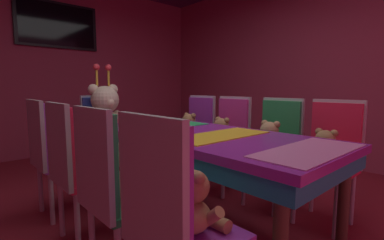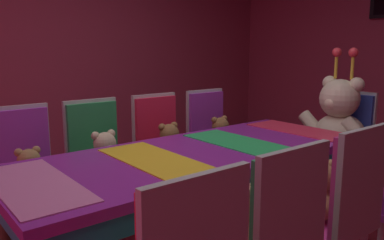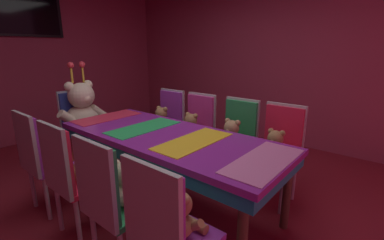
{
  "view_description": "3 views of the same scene",
  "coord_description": "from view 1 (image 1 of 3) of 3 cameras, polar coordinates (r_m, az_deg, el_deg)",
  "views": [
    {
      "loc": [
        -1.47,
        -1.64,
        1.08
      ],
      "look_at": [
        0.14,
        0.14,
        0.8
      ],
      "focal_mm": 26.12,
      "sensor_mm": 36.0,
      "label": 1
    },
    {
      "loc": [
        1.76,
        -1.46,
        1.34
      ],
      "look_at": [
        -0.15,
        0.06,
        0.9
      ],
      "focal_mm": 36.36,
      "sensor_mm": 36.0,
      "label": 2
    },
    {
      "loc": [
        -1.68,
        -1.7,
        1.52
      ],
      "look_at": [
        0.17,
        -0.16,
        0.87
      ],
      "focal_mm": 24.86,
      "sensor_mm": 36.0,
      "label": 3
    }
  ],
  "objects": [
    {
      "name": "teddy_right_3",
      "position": [
        3.26,
        -0.73,
        -1.86
      ],
      "size": [
        0.27,
        0.35,
        0.33
      ],
      "rotation": [
        0.0,
        0.0,
        3.14
      ],
      "color": "#9E7247",
      "rests_on": "chair_right_3"
    },
    {
      "name": "wall_back",
      "position": [
        5.07,
        -25.63,
        9.63
      ],
      "size": [
        5.2,
        0.12,
        2.8
      ],
      "primitive_type": "cube",
      "color": "#99334C",
      "rests_on": "ground_plane"
    },
    {
      "name": "chair_left_3",
      "position": [
        2.59,
        -27.38,
        -4.9
      ],
      "size": [
        0.42,
        0.41,
        0.98
      ],
      "color": "purple",
      "rests_on": "ground_plane"
    },
    {
      "name": "wall_tv",
      "position": [
        5.07,
        -25.71,
        17.05
      ],
      "size": [
        1.21,
        0.06,
        0.7
      ],
      "color": "black"
    },
    {
      "name": "chair_right_3",
      "position": [
        3.36,
        1.14,
        -1.64
      ],
      "size": [
        0.42,
        0.41,
        0.98
      ],
      "rotation": [
        0.0,
        0.0,
        3.14
      ],
      "color": "purple",
      "rests_on": "ground_plane"
    },
    {
      "name": "chair_right_2",
      "position": [
        3.01,
        7.73,
        -2.67
      ],
      "size": [
        0.42,
        0.41,
        0.98
      ],
      "rotation": [
        0.0,
        0.0,
        3.14
      ],
      "color": "#CC338C",
      "rests_on": "ground_plane"
    },
    {
      "name": "king_teddy_bear",
      "position": [
        3.51,
        -17.18,
        0.87
      ],
      "size": [
        0.7,
        0.54,
        0.9
      ],
      "rotation": [
        0.0,
        0.0,
        -1.57
      ],
      "color": "beige",
      "rests_on": "throne_chair"
    },
    {
      "name": "throne_chair",
      "position": [
        3.68,
        -18.22,
        -1.25
      ],
      "size": [
        0.41,
        0.42,
        0.98
      ],
      "rotation": [
        0.0,
        0.0,
        -1.57
      ],
      "color": "#2D47B2",
      "rests_on": "ground_plane"
    },
    {
      "name": "chair_left_1",
      "position": [
        1.58,
        -16.77,
        -11.6
      ],
      "size": [
        0.42,
        0.41,
        0.98
      ],
      "color": "#268C4C",
      "rests_on": "ground_plane"
    },
    {
      "name": "chair_right_1",
      "position": [
        2.71,
        17.03,
        -3.94
      ],
      "size": [
        0.42,
        0.41,
        0.98
      ],
      "rotation": [
        0.0,
        0.0,
        3.14
      ],
      "color": "#268C4C",
      "rests_on": "ground_plane"
    },
    {
      "name": "teddy_right_2",
      "position": [
        2.91,
        5.87,
        -3.03
      ],
      "size": [
        0.26,
        0.34,
        0.32
      ],
      "rotation": [
        0.0,
        0.0,
        3.14
      ],
      "color": "#9E7247",
      "rests_on": "chair_right_2"
    },
    {
      "name": "wall_right",
      "position": [
        4.41,
        26.16,
        10.14
      ],
      "size": [
        0.12,
        6.4,
        2.8
      ],
      "primitive_type": "cube",
      "color": "#99334C",
      "rests_on": "ground_plane"
    },
    {
      "name": "teddy_left_1",
      "position": [
        1.64,
        -12.07,
        -10.73
      ],
      "size": [
        0.27,
        0.34,
        0.32
      ],
      "color": "beige",
      "rests_on": "chair_left_1"
    },
    {
      "name": "chair_left_2",
      "position": [
        2.08,
        -23.39,
        -7.45
      ],
      "size": [
        0.42,
        0.41,
        0.98
      ],
      "color": "red",
      "rests_on": "ground_plane"
    },
    {
      "name": "chair_right_0",
      "position": [
        2.52,
        26.68,
        -5.17
      ],
      "size": [
        0.42,
        0.41,
        0.98
      ],
      "rotation": [
        0.0,
        0.0,
        3.14
      ],
      "color": "red",
      "rests_on": "ground_plane"
    },
    {
      "name": "teddy_left_2",
      "position": [
        2.13,
        -19.64,
        -7.05
      ],
      "size": [
        0.26,
        0.33,
        0.31
      ],
      "color": "olive",
      "rests_on": "chair_left_2"
    },
    {
      "name": "teddy_right_1",
      "position": [
        2.59,
        15.36,
        -4.31
      ],
      "size": [
        0.27,
        0.35,
        0.33
      ],
      "rotation": [
        0.0,
        0.0,
        3.14
      ],
      "color": "tan",
      "rests_on": "chair_right_1"
    },
    {
      "name": "chair_left_0",
      "position": [
        1.16,
        -5.08,
        -18.13
      ],
      "size": [
        0.42,
        0.41,
        0.98
      ],
      "color": "purple",
      "rests_on": "ground_plane"
    },
    {
      "name": "banquet_table",
      "position": [
        2.25,
        -0.33,
        -4.33
      ],
      "size": [
        0.9,
        2.3,
        0.75
      ],
      "color": "purple",
      "rests_on": "ground_plane"
    },
    {
      "name": "teddy_left_3",
      "position": [
        2.63,
        -24.31,
        -4.71
      ],
      "size": [
        0.25,
        0.33,
        0.31
      ],
      "color": "olive",
      "rests_on": "chair_left_3"
    },
    {
      "name": "ground_plane",
      "position": [
        2.46,
        -0.32,
        -19.44
      ],
      "size": [
        7.9,
        7.9,
        0.0
      ],
      "primitive_type": "plane",
      "color": "maroon"
    },
    {
      "name": "teddy_left_0",
      "position": [
        1.25,
        0.4,
        -17.0
      ],
      "size": [
        0.23,
        0.3,
        0.28
      ],
      "color": "#9E7247",
      "rests_on": "chair_left_0"
    },
    {
      "name": "teddy_right_0",
      "position": [
        2.39,
        25.4,
        -5.88
      ],
      "size": [
        0.25,
        0.33,
        0.31
      ],
      "rotation": [
        0.0,
        0.0,
        3.14
      ],
      "color": "#9E7247",
      "rests_on": "chair_right_0"
    }
  ]
}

